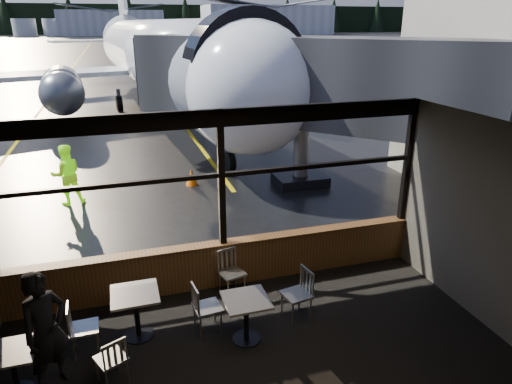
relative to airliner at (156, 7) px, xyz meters
name	(u,v)px	position (x,y,z in m)	size (l,w,h in m)	color
ground_plane	(116,42)	(-0.95, 100.40, -5.66)	(520.00, 520.00, 0.00)	black
ceiling	(278,154)	(-0.95, -22.60, -2.16)	(8.00, 6.00, 0.04)	#38332D
window_sill	(224,264)	(-0.95, -19.60, -5.21)	(8.00, 0.28, 0.90)	#56341A
window_header	(220,118)	(-0.95, -19.60, -2.31)	(8.00, 0.18, 0.30)	black
mullion_centre	(221,180)	(-0.95, -19.60, -3.46)	(0.12, 0.12, 2.60)	black
mullion_right	(407,162)	(3.00, -19.60, -3.46)	(0.12, 0.12, 2.60)	black
window_transom	(221,175)	(-0.95, -19.60, -3.36)	(8.00, 0.10, 0.08)	black
airliner	(156,7)	(0.00, 0.00, 0.00)	(30.86, 37.03, 11.32)	white
jet_bridge	(294,102)	(2.65, -14.10, -3.08)	(9.66, 11.80, 5.15)	#2E2E31
cafe_table_near	(246,320)	(-1.00, -21.37, -5.27)	(0.71, 0.71, 0.78)	#9A958E
cafe_table_mid	(137,315)	(-2.69, -20.75, -5.24)	(0.75, 0.75, 0.83)	gray
cafe_table_left	(14,372)	(-4.40, -21.53, -5.30)	(0.66, 0.66, 0.72)	#9E9791
chair_near_e	(296,295)	(0.00, -21.06, -5.19)	(0.51, 0.51, 0.94)	#ACA79B
chair_near_w	(207,308)	(-1.55, -20.97, -5.20)	(0.50, 0.50, 0.92)	#A9A598
chair_near_n	(232,273)	(-0.89, -20.00, -5.21)	(0.49, 0.49, 0.90)	#B1AC9F
chair_mid_s	(111,359)	(-3.11, -21.71, -5.25)	(0.45, 0.45, 0.82)	#AAA599
chair_mid_w	(84,329)	(-3.49, -20.92, -5.21)	(0.49, 0.49, 0.89)	#BDB7AA
passenger	(46,331)	(-3.91, -21.49, -4.75)	(0.66, 0.44, 1.82)	black
ground_crew	(66,175)	(-4.20, -14.07, -4.79)	(0.84, 0.66, 1.73)	#BFF219
cone_nose	(192,177)	(-0.58, -13.54, -5.39)	(0.38, 0.38, 0.53)	orange
hangar_mid	(111,21)	(-0.95, 165.40, -0.66)	(38.00, 15.00, 10.00)	silver
hangar_right	(267,19)	(59.05, 158.40, 0.34)	(50.00, 20.00, 12.00)	silver
fuel_tank_a	(24,27)	(-30.95, 162.40, -2.66)	(8.00, 8.00, 6.00)	silver
fuel_tank_b	(55,27)	(-20.95, 162.40, -2.66)	(8.00, 8.00, 6.00)	silver
fuel_tank_c	(84,27)	(-10.95, 162.40, -2.66)	(8.00, 8.00, 6.00)	silver
treeline	(110,19)	(-0.95, 190.40, 0.34)	(360.00, 3.00, 12.00)	black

